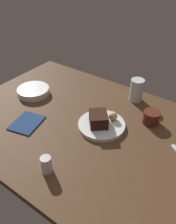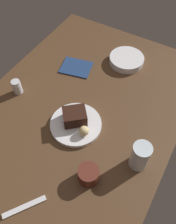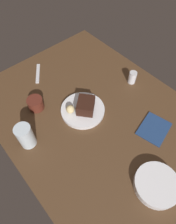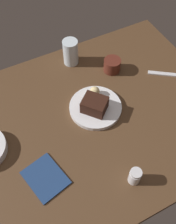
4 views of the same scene
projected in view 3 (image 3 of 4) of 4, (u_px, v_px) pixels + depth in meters
dining_table at (99, 120)px, 93.67cm from camera, size 120.00×84.00×3.00cm
dessert_plate at (83, 110)px, 93.98cm from camera, size 21.23×21.23×1.83cm
chocolate_cake_slice at (86, 105)px, 90.85cm from camera, size 11.95×12.14×5.65cm
bread_roll at (70, 109)px, 90.61cm from camera, size 4.04×4.04×4.04cm
salt_shaker at (132, 77)px, 103.16cm from camera, size 4.16×4.16×6.85cm
water_glass at (26, 136)px, 80.13cm from camera, size 6.83×6.83×12.00cm
side_bowl at (157, 185)px, 73.11cm from camera, size 17.20×17.20×3.43cm
coffee_cup at (36, 104)px, 93.57cm from camera, size 7.56×7.56×6.02cm
dessert_spoon at (38, 73)px, 109.24cm from camera, size 13.32×10.08×0.70cm
folded_napkin at (154, 129)px, 88.69cm from camera, size 14.82×16.95×0.60cm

